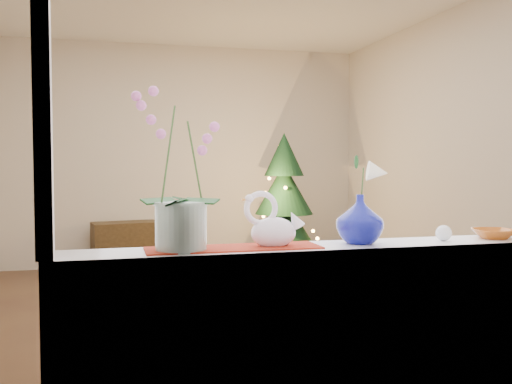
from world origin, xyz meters
TOP-DOWN VIEW (x-y plane):
  - ground at (0.00, 0.00)m, footprint 5.00×5.00m
  - wall_back at (0.00, 2.50)m, footprint 4.50×0.10m
  - wall_front at (0.00, -2.50)m, footprint 4.50×0.10m
  - wall_right at (2.25, 0.00)m, footprint 0.10×5.00m
  - window_apron at (0.00, -2.46)m, footprint 2.20×0.08m
  - windowsill at (0.00, -2.37)m, footprint 2.20×0.26m
  - window_frame at (0.00, -2.47)m, footprint 2.22×0.06m
  - runner at (-0.38, -2.37)m, footprint 0.70×0.20m
  - orchid_pot at (-0.59, -2.37)m, footprint 0.26×0.26m
  - swan at (-0.21, -2.37)m, footprint 0.26×0.12m
  - blue_vase at (0.17, -2.36)m, footprint 0.29×0.29m
  - lily at (0.17, -2.36)m, footprint 0.13×0.08m
  - paperweight at (0.56, -2.38)m, footprint 0.08×0.08m
  - amber_dish at (0.82, -2.37)m, footprint 0.18×0.18m
  - xmas_tree at (1.08, 1.64)m, footprint 0.96×0.96m
  - side_table at (-0.68, 2.25)m, footprint 0.80×0.49m

SIDE VIEW (x-z plane):
  - ground at x=0.00m, z-range 0.00..0.00m
  - side_table at x=-0.68m, z-range 0.00..0.56m
  - window_apron at x=0.00m, z-range 0.00..0.88m
  - xmas_tree at x=1.08m, z-range 0.00..1.60m
  - windowsill at x=0.00m, z-range 0.88..0.92m
  - runner at x=-0.38m, z-range 0.92..0.93m
  - amber_dish at x=0.82m, z-range 0.92..0.96m
  - paperweight at x=0.56m, z-range 0.92..0.99m
  - swan at x=-0.21m, z-range 0.92..1.14m
  - blue_vase at x=0.17m, z-range 0.92..1.16m
  - orchid_pot at x=-0.59m, z-range 0.92..1.56m
  - lily at x=0.17m, z-range 1.16..1.34m
  - wall_back at x=0.00m, z-range 0.00..2.70m
  - wall_front at x=0.00m, z-range 0.00..2.70m
  - wall_right at x=2.25m, z-range 0.00..2.70m
  - window_frame at x=0.00m, z-range 0.90..2.50m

